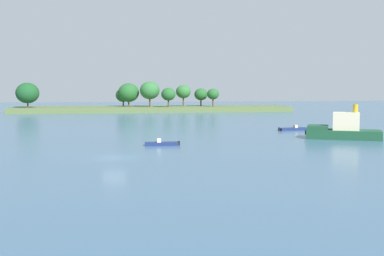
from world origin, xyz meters
The scene contains 5 objects.
ground_plane centered at (0.00, 0.00, 0.00)m, with size 400.00×400.00×0.00m, color #3D607F.
treeline_island centered at (6.99, 98.82, 2.43)m, with size 84.83×17.39×9.31m.
tugboat centered at (32.96, 14.86, 1.31)m, with size 11.39×8.25×5.12m.
fishing_skiff centered at (30.67, 29.48, 0.24)m, with size 5.58×2.30×0.94m.
small_motorboat centered at (5.90, 10.31, 0.24)m, with size 4.59×1.59×0.92m.
Camera 1 is at (1.17, -52.91, 7.64)m, focal length 45.55 mm.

